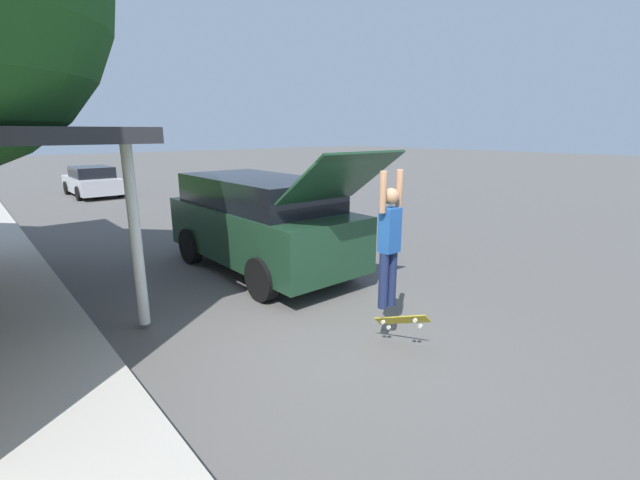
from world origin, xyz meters
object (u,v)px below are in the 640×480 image
(suv_parked, at_px, (260,221))
(car_down_street, at_px, (92,182))
(skateboarder, at_px, (389,239))
(skateboard, at_px, (402,320))

(suv_parked, height_order, car_down_street, suv_parked)
(suv_parked, height_order, skateboarder, suv_parked)
(skateboarder, xyz_separation_m, skateboard, (0.11, -0.19, -1.14))
(car_down_street, distance_m, skateboarder, 18.46)
(suv_parked, xyz_separation_m, car_down_street, (0.03, 14.43, -0.43))
(car_down_street, relative_size, skateboarder, 2.21)
(suv_parked, xyz_separation_m, skateboard, (-0.42, -4.20, -0.68))
(skateboarder, relative_size, skateboard, 2.63)
(suv_parked, relative_size, skateboard, 7.70)
(skateboard, bearing_deg, skateboarder, 121.45)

